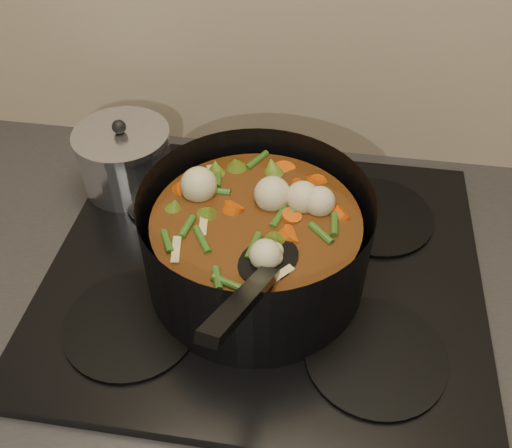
# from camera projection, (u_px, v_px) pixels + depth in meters

# --- Properties ---
(counter) EXTENTS (2.64, 0.64, 0.91)m
(counter) POSITION_uv_depth(u_px,v_px,m) (262.00, 420.00, 1.16)
(counter) COLOR brown
(counter) RESTS_ON ground
(stovetop) EXTENTS (0.62, 0.54, 0.03)m
(stovetop) POSITION_uv_depth(u_px,v_px,m) (265.00, 270.00, 0.84)
(stovetop) COLOR black
(stovetop) RESTS_ON counter
(stockpot) EXTENTS (0.39, 0.46, 0.22)m
(stockpot) POSITION_uv_depth(u_px,v_px,m) (256.00, 243.00, 0.77)
(stockpot) COLOR black
(stockpot) RESTS_ON stovetop
(saucepan) EXTENTS (0.15, 0.15, 0.13)m
(saucepan) POSITION_uv_depth(u_px,v_px,m) (125.00, 159.00, 0.93)
(saucepan) COLOR silver
(saucepan) RESTS_ON stovetop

